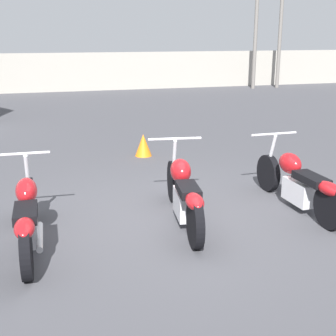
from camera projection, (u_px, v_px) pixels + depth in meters
ground_plane at (171, 219)px, 6.13m from camera, size 60.00×60.00×0.00m
fence_back at (72, 72)px, 19.45m from camera, size 40.00×0.04×1.58m
motorcycle_slot_0 at (28, 216)px, 5.19m from camera, size 0.59×2.11×0.94m
motorcycle_slot_1 at (184, 193)px, 5.90m from camera, size 0.74×2.14×0.96m
motorcycle_slot_2 at (299, 183)px, 6.37m from camera, size 0.73×2.10×0.93m
traffic_cone_near at (143, 145)px, 9.24m from camera, size 0.33×0.33×0.43m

